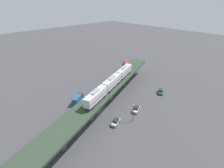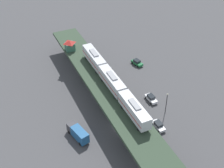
{
  "view_description": "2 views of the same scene",
  "coord_description": "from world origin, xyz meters",
  "px_view_note": "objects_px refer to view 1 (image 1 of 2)",
  "views": [
    {
      "loc": [
        -43.78,
        35.84,
        40.15
      ],
      "look_at": [
        1.4,
        -8.21,
        8.43
      ],
      "focal_mm": 28.0,
      "sensor_mm": 36.0,
      "label": 1
    },
    {
      "loc": [
        7.61,
        57.89,
        58.73
      ],
      "look_at": [
        1.4,
        -8.21,
        8.43
      ],
      "focal_mm": 50.0,
      "sensor_mm": 36.0,
      "label": 2
    }
  ],
  "objects_px": {
    "street_car_silver": "(116,122)",
    "street_car_green": "(161,91)",
    "signal_hut": "(126,64)",
    "street_car_white": "(136,109)",
    "delivery_truck": "(78,99)",
    "subway_train": "(112,82)",
    "street_lamp": "(133,112)"
  },
  "relations": [
    {
      "from": "street_car_silver",
      "to": "street_car_green",
      "type": "bearing_deg",
      "value": -88.39
    },
    {
      "from": "signal_hut",
      "to": "street_car_white",
      "type": "height_order",
      "value": "signal_hut"
    },
    {
      "from": "street_car_silver",
      "to": "delivery_truck",
      "type": "xyz_separation_m",
      "value": [
        20.9,
        1.5,
        0.82
      ]
    },
    {
      "from": "signal_hut",
      "to": "delivery_truck",
      "type": "height_order",
      "value": "signal_hut"
    },
    {
      "from": "street_car_silver",
      "to": "street_car_green",
      "type": "distance_m",
      "value": 30.29
    },
    {
      "from": "subway_train",
      "to": "street_car_green",
      "type": "bearing_deg",
      "value": -116.37
    },
    {
      "from": "subway_train",
      "to": "street_lamp",
      "type": "distance_m",
      "value": 15.84
    },
    {
      "from": "street_car_green",
      "to": "delivery_truck",
      "type": "bearing_deg",
      "value": 57.74
    },
    {
      "from": "subway_train",
      "to": "street_lamp",
      "type": "xyz_separation_m",
      "value": [
        -14.45,
        3.65,
        -5.37
      ]
    },
    {
      "from": "signal_hut",
      "to": "street_car_white",
      "type": "xyz_separation_m",
      "value": [
        -23.08,
        19.33,
        -7.79
      ]
    },
    {
      "from": "delivery_truck",
      "to": "street_lamp",
      "type": "height_order",
      "value": "street_lamp"
    },
    {
      "from": "delivery_truck",
      "to": "street_lamp",
      "type": "distance_m",
      "value": 25.15
    },
    {
      "from": "street_lamp",
      "to": "street_car_white",
      "type": "bearing_deg",
      "value": -62.79
    },
    {
      "from": "signal_hut",
      "to": "street_car_white",
      "type": "distance_m",
      "value": 31.1
    },
    {
      "from": "subway_train",
      "to": "delivery_truck",
      "type": "distance_m",
      "value": 16.28
    },
    {
      "from": "delivery_truck",
      "to": "street_lamp",
      "type": "relative_size",
      "value": 1.05
    },
    {
      "from": "subway_train",
      "to": "street_car_white",
      "type": "relative_size",
      "value": 7.58
    },
    {
      "from": "street_car_silver",
      "to": "street_car_white",
      "type": "xyz_separation_m",
      "value": [
        -0.24,
        -11.15,
        0.0
      ]
    },
    {
      "from": "street_car_green",
      "to": "street_car_white",
      "type": "relative_size",
      "value": 0.98
    },
    {
      "from": "street_lamp",
      "to": "street_car_green",
      "type": "bearing_deg",
      "value": -80.86
    },
    {
      "from": "street_car_silver",
      "to": "delivery_truck",
      "type": "bearing_deg",
      "value": 4.09
    },
    {
      "from": "subway_train",
      "to": "signal_hut",
      "type": "height_order",
      "value": "subway_train"
    },
    {
      "from": "signal_hut",
      "to": "street_lamp",
      "type": "relative_size",
      "value": 0.59
    },
    {
      "from": "street_car_silver",
      "to": "street_lamp",
      "type": "xyz_separation_m",
      "value": [
        -3.13,
        -5.52,
        3.17
      ]
    },
    {
      "from": "street_car_silver",
      "to": "delivery_truck",
      "type": "relative_size",
      "value": 0.65
    },
    {
      "from": "signal_hut",
      "to": "street_car_green",
      "type": "height_order",
      "value": "signal_hut"
    },
    {
      "from": "street_car_silver",
      "to": "street_car_white",
      "type": "height_order",
      "value": "same"
    },
    {
      "from": "subway_train",
      "to": "signal_hut",
      "type": "distance_m",
      "value": 24.24
    },
    {
      "from": "signal_hut",
      "to": "street_car_green",
      "type": "xyz_separation_m",
      "value": [
        -21.99,
        0.2,
        -7.79
      ]
    },
    {
      "from": "signal_hut",
      "to": "delivery_truck",
      "type": "xyz_separation_m",
      "value": [
        -1.94,
        31.98,
        -6.97
      ]
    },
    {
      "from": "subway_train",
      "to": "street_lamp",
      "type": "relative_size",
      "value": 5.19
    },
    {
      "from": "street_car_white",
      "to": "delivery_truck",
      "type": "bearing_deg",
      "value": 30.87
    }
  ]
}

